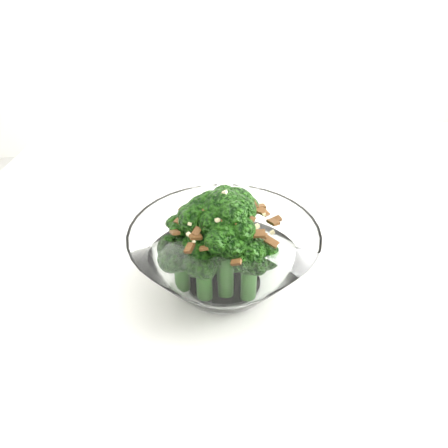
{
  "coord_description": "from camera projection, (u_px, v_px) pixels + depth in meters",
  "views": [
    {
      "loc": [
        -0.17,
        -0.57,
        1.12
      ],
      "look_at": [
        -0.13,
        -0.15,
        0.84
      ],
      "focal_mm": 40.0,
      "sensor_mm": 36.0,
      "label": 1
    }
  ],
  "objects": [
    {
      "name": "broccoli_dish",
      "position": [
        222.0,
        253.0,
        0.53
      ],
      "size": [
        0.2,
        0.2,
        0.13
      ],
      "color": "white",
      "rests_on": "table"
    },
    {
      "name": "table",
      "position": [
        392.0,
        279.0,
        0.67
      ],
      "size": [
        1.36,
        1.06,
        0.75
      ],
      "color": "white",
      "rests_on": "ground"
    }
  ]
}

